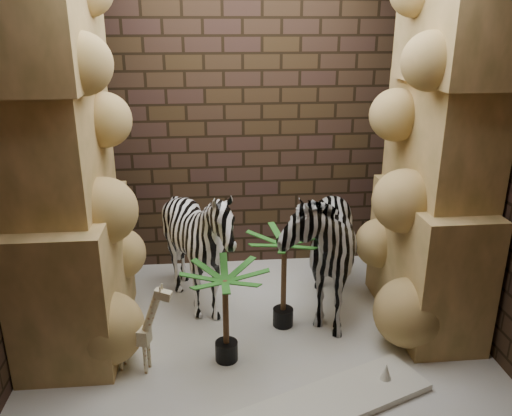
{
  "coord_description": "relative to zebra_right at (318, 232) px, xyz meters",
  "views": [
    {
      "loc": [
        -0.36,
        -3.73,
        2.4
      ],
      "look_at": [
        0.02,
        0.15,
        0.99
      ],
      "focal_mm": 36.37,
      "sensor_mm": 36.0,
      "label": 1
    }
  ],
  "objects": [
    {
      "name": "floor",
      "position": [
        -0.55,
        -0.26,
        -0.72
      ],
      "size": [
        3.5,
        3.5,
        0.0
      ],
      "primitive_type": "plane",
      "color": "beige",
      "rests_on": "ground"
    },
    {
      "name": "wall_back",
      "position": [
        -0.55,
        0.99,
        0.78
      ],
      "size": [
        3.5,
        0.0,
        3.5
      ],
      "primitive_type": "plane",
      "rotation": [
        1.57,
        0.0,
        0.0
      ],
      "color": "#352615",
      "rests_on": "ground"
    },
    {
      "name": "wall_front",
      "position": [
        -0.55,
        -1.51,
        0.78
      ],
      "size": [
        3.5,
        0.0,
        3.5
      ],
      "primitive_type": "plane",
      "rotation": [
        -1.57,
        0.0,
        0.0
      ],
      "color": "#352615",
      "rests_on": "ground"
    },
    {
      "name": "wall_left",
      "position": [
        -2.3,
        -0.26,
        0.78
      ],
      "size": [
        0.0,
        3.0,
        3.0
      ],
      "primitive_type": "plane",
      "rotation": [
        1.57,
        0.0,
        1.57
      ],
      "color": "#352615",
      "rests_on": "ground"
    },
    {
      "name": "wall_right",
      "position": [
        1.2,
        -0.26,
        0.78
      ],
      "size": [
        0.0,
        3.0,
        3.0
      ],
      "primitive_type": "plane",
      "rotation": [
        1.57,
        0.0,
        -1.57
      ],
      "color": "#352615",
      "rests_on": "ground"
    },
    {
      "name": "rock_pillar_left",
      "position": [
        -1.95,
        -0.26,
        0.78
      ],
      "size": [
        0.68,
        1.3,
        3.0
      ],
      "primitive_type": null,
      "color": "#E0B06E",
      "rests_on": "floor"
    },
    {
      "name": "rock_pillar_right",
      "position": [
        0.87,
        -0.26,
        0.78
      ],
      "size": [
        0.58,
        1.25,
        3.0
      ],
      "primitive_type": null,
      "color": "#E0B06E",
      "rests_on": "floor"
    },
    {
      "name": "zebra_right",
      "position": [
        0.0,
        0.0,
        0.0
      ],
      "size": [
        0.85,
        1.31,
        1.44
      ],
      "primitive_type": "imported",
      "rotation": [
        0.0,
        0.0,
        -0.17
      ],
      "color": "white",
      "rests_on": "floor"
    },
    {
      "name": "zebra_left",
      "position": [
        -1.0,
        0.04,
        -0.17
      ],
      "size": [
        1.35,
        1.49,
        1.11
      ],
      "primitive_type": "imported",
      "rotation": [
        0.0,
        0.0,
        -0.36
      ],
      "color": "white",
      "rests_on": "floor"
    },
    {
      "name": "giraffe_toy",
      "position": [
        -1.48,
        -0.74,
        -0.36
      ],
      "size": [
        0.4,
        0.22,
        0.73
      ],
      "primitive_type": null,
      "rotation": [
        0.0,
        0.0,
        -0.28
      ],
      "color": "beige",
      "rests_on": "floor"
    },
    {
      "name": "palm_front",
      "position": [
        -0.32,
        -0.27,
        -0.31
      ],
      "size": [
        0.36,
        0.36,
        0.83
      ],
      "primitive_type": null,
      "color": "#175B1F",
      "rests_on": "floor"
    },
    {
      "name": "palm_back",
      "position": [
        -0.81,
        -0.7,
        -0.34
      ],
      "size": [
        0.36,
        0.36,
        0.76
      ],
      "primitive_type": null,
      "color": "#175B1F",
      "rests_on": "floor"
    },
    {
      "name": "surfboard",
      "position": [
        -0.25,
        -1.31,
        -0.7
      ],
      "size": [
        1.67,
        0.99,
        0.05
      ],
      "primitive_type": "cube",
      "rotation": [
        0.0,
        0.0,
        0.39
      ],
      "color": "silver",
      "rests_on": "floor"
    }
  ]
}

